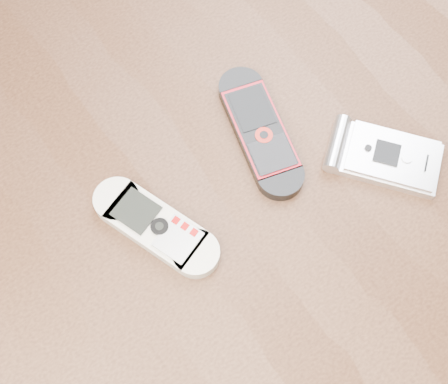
{
  "coord_description": "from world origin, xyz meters",
  "views": [
    {
      "loc": [
        -0.13,
        -0.19,
        1.31
      ],
      "look_at": [
        0.01,
        0.0,
        0.76
      ],
      "focal_mm": 50.0,
      "sensor_mm": 36.0,
      "label": 1
    }
  ],
  "objects_px": {
    "table": "(220,235)",
    "motorola_razr": "(388,157)",
    "nokia_white": "(156,226)",
    "nokia_black_red": "(260,131)"
  },
  "relations": [
    {
      "from": "table",
      "to": "motorola_razr",
      "type": "relative_size",
      "value": 10.55
    },
    {
      "from": "nokia_white",
      "to": "motorola_razr",
      "type": "relative_size",
      "value": 1.21
    },
    {
      "from": "table",
      "to": "motorola_razr",
      "type": "bearing_deg",
      "value": -22.06
    },
    {
      "from": "table",
      "to": "motorola_razr",
      "type": "distance_m",
      "value": 0.21
    },
    {
      "from": "table",
      "to": "motorola_razr",
      "type": "xyz_separation_m",
      "value": [
        0.16,
        -0.06,
        0.11
      ]
    },
    {
      "from": "nokia_black_red",
      "to": "motorola_razr",
      "type": "height_order",
      "value": "motorola_razr"
    },
    {
      "from": "table",
      "to": "nokia_black_red",
      "type": "distance_m",
      "value": 0.14
    },
    {
      "from": "nokia_white",
      "to": "nokia_black_red",
      "type": "height_order",
      "value": "same"
    },
    {
      "from": "motorola_razr",
      "to": "table",
      "type": "bearing_deg",
      "value": 120.65
    },
    {
      "from": "nokia_black_red",
      "to": "motorola_razr",
      "type": "relative_size",
      "value": 1.34
    }
  ]
}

